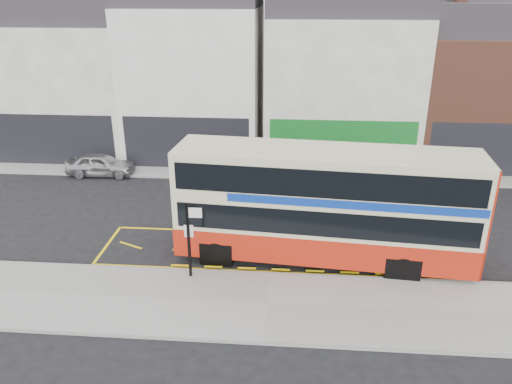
# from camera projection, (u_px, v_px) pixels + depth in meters

# --- Properties ---
(ground) EXTENTS (120.00, 120.00, 0.00)m
(ground) POSITION_uv_depth(u_px,v_px,m) (270.00, 271.00, 19.16)
(ground) COLOR black
(ground) RESTS_ON ground
(pavement) EXTENTS (40.00, 4.00, 0.15)m
(pavement) POSITION_uv_depth(u_px,v_px,m) (267.00, 305.00, 17.01)
(pavement) COLOR #9C9894
(pavement) RESTS_ON ground
(kerb) EXTENTS (40.00, 0.15, 0.15)m
(kerb) POSITION_uv_depth(u_px,v_px,m) (270.00, 275.00, 18.78)
(kerb) COLOR gray
(kerb) RESTS_ON ground
(far_pavement) EXTENTS (50.00, 3.00, 0.15)m
(far_pavement) POSITION_uv_depth(u_px,v_px,m) (280.00, 171.00, 29.26)
(far_pavement) COLOR #9C9894
(far_pavement) RESTS_ON ground
(road_markings) EXTENTS (14.00, 3.40, 0.01)m
(road_markings) POSITION_uv_depth(u_px,v_px,m) (272.00, 251.00, 20.63)
(road_markings) COLOR yellow
(road_markings) RESTS_ON ground
(terrace_far_left) EXTENTS (8.00, 8.01, 10.80)m
(terrace_far_left) POSITION_uv_depth(u_px,v_px,m) (74.00, 75.00, 32.09)
(terrace_far_left) COLOR white
(terrace_far_left) RESTS_ON ground
(terrace_left) EXTENTS (8.00, 8.01, 11.80)m
(terrace_left) POSITION_uv_depth(u_px,v_px,m) (196.00, 69.00, 31.32)
(terrace_left) COLOR white
(terrace_left) RESTS_ON ground
(terrace_green_shop) EXTENTS (9.00, 8.01, 11.30)m
(terrace_green_shop) POSITION_uv_depth(u_px,v_px,m) (340.00, 75.00, 30.77)
(terrace_green_shop) COLOR white
(terrace_green_shop) RESTS_ON ground
(terrace_right) EXTENTS (9.00, 8.01, 10.30)m
(terrace_right) POSITION_uv_depth(u_px,v_px,m) (489.00, 85.00, 30.30)
(terrace_right) COLOR brown
(terrace_right) RESTS_ON ground
(double_decker_bus) EXTENTS (11.59, 3.62, 4.56)m
(double_decker_bus) POSITION_uv_depth(u_px,v_px,m) (325.00, 204.00, 19.10)
(double_decker_bus) COLOR beige
(double_decker_bus) RESTS_ON ground
(bus_stop_post) EXTENTS (0.72, 0.12, 2.88)m
(bus_stop_post) POSITION_uv_depth(u_px,v_px,m) (190.00, 234.00, 17.93)
(bus_stop_post) COLOR black
(bus_stop_post) RESTS_ON pavement
(car_silver) EXTENTS (3.91, 1.66, 1.32)m
(car_silver) POSITION_uv_depth(u_px,v_px,m) (101.00, 164.00, 28.62)
(car_silver) COLOR #AFB0B4
(car_silver) RESTS_ON ground
(car_grey) EXTENTS (3.97, 2.51, 1.23)m
(car_grey) POSITION_uv_depth(u_px,v_px,m) (274.00, 175.00, 27.18)
(car_grey) COLOR #46484F
(car_grey) RESTS_ON ground
(car_white) EXTENTS (4.97, 2.62, 1.37)m
(car_white) POSITION_uv_depth(u_px,v_px,m) (414.00, 180.00, 26.29)
(car_white) COLOR silver
(car_white) RESTS_ON ground
(street_tree_right) EXTENTS (2.59, 2.59, 5.60)m
(street_tree_right) POSITION_uv_depth(u_px,v_px,m) (447.00, 105.00, 28.50)
(street_tree_right) COLOR black
(street_tree_right) RESTS_ON ground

